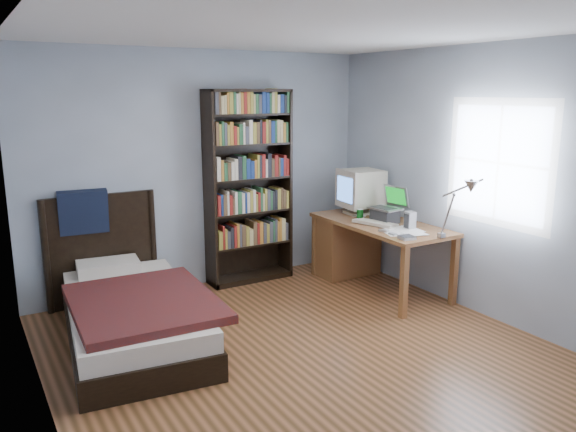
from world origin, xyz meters
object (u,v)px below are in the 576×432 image
object	(u,v)px
bed	(130,308)
keyboard	(375,223)
desk_lamp	(467,192)
desk	(354,242)
crt_monitor	(360,189)
speaker	(410,220)
soda_can	(360,215)
bookshelf	(249,187)
laptop	(386,212)

from	to	relation	value
bed	keyboard	bearing A→B (deg)	-4.92
desk_lamp	keyboard	bearing A→B (deg)	94.41
desk	crt_monitor	bearing A→B (deg)	12.88
speaker	soda_can	size ratio (longest dim) A/B	1.41
bookshelf	bed	world-z (taller)	bookshelf
crt_monitor	keyboard	xyz separation A→B (m)	(-0.19, -0.50, -0.27)
desk_lamp	soda_can	bearing A→B (deg)	94.77
crt_monitor	desk	bearing A→B (deg)	-167.12
laptop	bed	xyz separation A→B (m)	(-2.67, 0.19, -0.58)
desk_lamp	soda_can	size ratio (longest dim) A/B	4.96
crt_monitor	desk_lamp	bearing A→B (deg)	-93.69
laptop	soda_can	size ratio (longest dim) A/B	3.05
speaker	bookshelf	distance (m)	1.76
speaker	bed	distance (m)	2.79
laptop	bed	world-z (taller)	bed
laptop	desk_lamp	bearing A→B (deg)	-94.22
desk	bookshelf	world-z (taller)	bookshelf
soda_can	crt_monitor	bearing A→B (deg)	53.13
desk	crt_monitor	size ratio (longest dim) A/B	3.15
soda_can	desk_lamp	bearing A→B (deg)	-85.23
bed	speaker	bearing A→B (deg)	-11.35
desk_lamp	bookshelf	bearing A→B (deg)	115.70
desk_lamp	laptop	bearing A→B (deg)	85.78
desk	desk_lamp	world-z (taller)	desk_lamp
crt_monitor	bookshelf	xyz separation A→B (m)	(-1.12, 0.52, 0.04)
bed	laptop	bearing A→B (deg)	-4.12
bookshelf	laptop	bearing A→B (deg)	-42.22
crt_monitor	bed	size ratio (longest dim) A/B	0.23
soda_can	bed	xyz separation A→B (m)	(-2.48, -0.01, -0.54)
keyboard	desk	bearing A→B (deg)	58.92
soda_can	bookshelf	distance (m)	1.24
desk	speaker	size ratio (longest dim) A/B	8.97
speaker	laptop	bearing A→B (deg)	96.14
bookshelf	bed	xyz separation A→B (m)	(-1.57, -0.81, -0.80)
crt_monitor	desk_lamp	size ratio (longest dim) A/B	0.81
desk_lamp	bed	bearing A→B (deg)	153.17
crt_monitor	laptop	world-z (taller)	crt_monitor
keyboard	desk_lamp	bearing A→B (deg)	-103.29
keyboard	soda_can	size ratio (longest dim) A/B	3.67
laptop	desk_lamp	world-z (taller)	desk_lamp
speaker	bed	bearing A→B (deg)	172.93
soda_can	speaker	bearing A→B (deg)	-69.49
laptop	bookshelf	world-z (taller)	bookshelf
crt_monitor	bookshelf	distance (m)	1.23
desk	desk_lamp	xyz separation A→B (m)	(-0.03, -1.58, 0.81)
laptop	desk	bearing A→B (deg)	96.20
soda_can	bookshelf	xyz separation A→B (m)	(-0.91, 0.80, 0.26)
keyboard	laptop	bearing A→B (deg)	-9.65
desk	speaker	bearing A→B (deg)	-85.65
laptop	speaker	size ratio (longest dim) A/B	2.16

